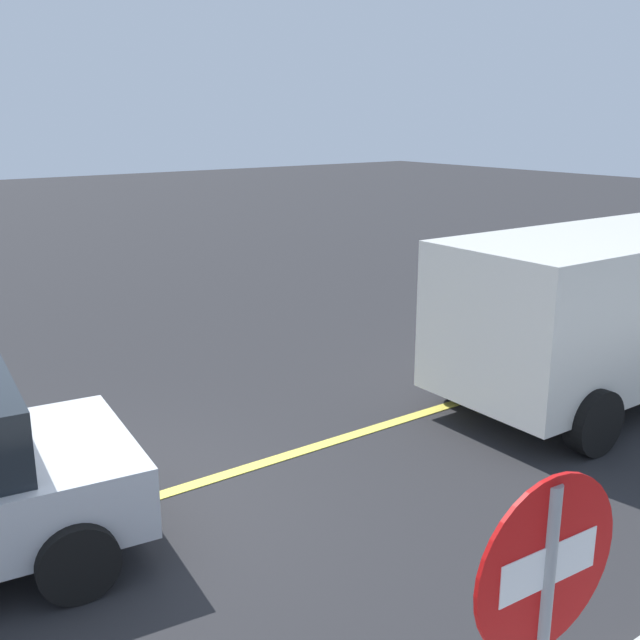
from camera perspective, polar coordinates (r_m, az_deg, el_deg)
ground_plane at (r=7.61m, az=-16.04°, el=-13.90°), size 80.00×80.00×0.00m
lane_marking_centre at (r=8.92m, az=2.45°, el=-8.73°), size 28.00×0.16×0.01m
white_van at (r=10.56m, az=21.64°, el=1.23°), size 5.23×2.34×2.20m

